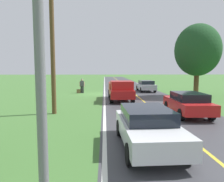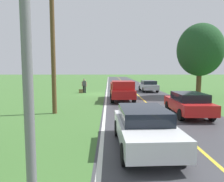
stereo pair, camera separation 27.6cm
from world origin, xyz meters
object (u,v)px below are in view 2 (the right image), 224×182
object	(u,v)px
hitchhiker_walking	(84,85)
suitcase_carried	(81,91)
pickup_truck_passing	(122,90)
sedan_near_oncoming	(148,86)
sedan_ahead_same_lane	(144,126)
utility_pole_roadside	(53,53)
traffic_light_mast	(15,19)
tree_far_side_near	(200,50)
sedan_mid_oncoming	(188,103)

from	to	relation	value
hitchhiker_walking	suitcase_carried	xyz separation A→B (m)	(0.42, 0.09, -0.76)
pickup_truck_passing	sedan_near_oncoming	bearing A→B (deg)	-115.62
pickup_truck_passing	sedan_near_oncoming	world-z (taller)	pickup_truck_passing
suitcase_carried	sedan_ahead_same_lane	size ratio (longest dim) A/B	0.10
utility_pole_roadside	traffic_light_mast	bearing A→B (deg)	101.60
traffic_light_mast	tree_far_side_near	size ratio (longest dim) A/B	0.70
traffic_light_mast	pickup_truck_passing	bearing A→B (deg)	-99.39
pickup_truck_passing	traffic_light_mast	xyz separation A→B (m)	(2.59, 15.70, 2.59)
sedan_ahead_same_lane	utility_pole_roadside	xyz separation A→B (m)	(4.75, -5.98, 3.06)
tree_far_side_near	sedan_ahead_same_lane	xyz separation A→B (m)	(8.06, 14.31, -4.04)
sedan_near_oncoming	tree_far_side_near	bearing A→B (deg)	128.07
suitcase_carried	traffic_light_mast	world-z (taller)	traffic_light_mast
traffic_light_mast	utility_pole_roadside	size ratio (longest dim) A/B	0.68
hitchhiker_walking	tree_far_side_near	distance (m)	13.44
traffic_light_mast	sedan_mid_oncoming	xyz separation A→B (m)	(-6.26, -9.38, -2.80)
hitchhiker_walking	suitcase_carried	bearing A→B (deg)	12.21
hitchhiker_walking	sedan_near_oncoming	bearing A→B (deg)	-168.84
tree_far_side_near	sedan_mid_oncoming	bearing A→B (deg)	63.65
tree_far_side_near	sedan_ahead_same_lane	world-z (taller)	tree_far_side_near
pickup_truck_passing	traffic_light_mast	size ratio (longest dim) A/B	1.04
sedan_mid_oncoming	utility_pole_roadside	distance (m)	8.90
hitchhiker_walking	tree_far_side_near	size ratio (longest dim) A/B	0.23
hitchhiker_walking	traffic_light_mast	distance (m)	22.45
sedan_mid_oncoming	tree_far_side_near	bearing A→B (deg)	-116.35
sedan_near_oncoming	sedan_ahead_same_lane	xyz separation A→B (m)	(3.82, 19.72, 0.00)
sedan_ahead_same_lane	utility_pole_roadside	size ratio (longest dim) A/B	0.59
tree_far_side_near	sedan_near_oncoming	world-z (taller)	tree_far_side_near
suitcase_carried	sedan_ahead_same_lane	bearing A→B (deg)	13.17
suitcase_carried	pickup_truck_passing	bearing A→B (deg)	34.01
hitchhiker_walking	sedan_near_oncoming	distance (m)	8.23
sedan_mid_oncoming	utility_pole_roadside	world-z (taller)	utility_pole_roadside
traffic_light_mast	utility_pole_roadside	distance (m)	10.32
suitcase_carried	utility_pole_roadside	world-z (taller)	utility_pole_roadside
suitcase_carried	sedan_ahead_same_lane	xyz separation A→B (m)	(-4.67, 18.03, 0.53)
hitchhiker_walking	pickup_truck_passing	size ratio (longest dim) A/B	0.32
suitcase_carried	sedan_near_oncoming	size ratio (longest dim) A/B	0.10
sedan_mid_oncoming	sedan_ahead_same_lane	xyz separation A→B (m)	(3.58, 5.26, 0.00)
hitchhiker_walking	sedan_mid_oncoming	bearing A→B (deg)	121.32
sedan_near_oncoming	suitcase_carried	bearing A→B (deg)	11.21
hitchhiker_walking	sedan_mid_oncoming	world-z (taller)	hitchhiker_walking
sedan_mid_oncoming	sedan_ahead_same_lane	size ratio (longest dim) A/B	0.99
traffic_light_mast	utility_pole_roadside	bearing A→B (deg)	-78.40
traffic_light_mast	tree_far_side_near	distance (m)	21.37
sedan_mid_oncoming	pickup_truck_passing	bearing A→B (deg)	-59.90
suitcase_carried	sedan_near_oncoming	xyz separation A→B (m)	(-8.49, -1.68, 0.53)
sedan_mid_oncoming	sedan_near_oncoming	bearing A→B (deg)	-90.97
sedan_mid_oncoming	hitchhiker_walking	bearing A→B (deg)	-58.68
utility_pole_roadside	suitcase_carried	bearing A→B (deg)	-90.40
pickup_truck_passing	tree_far_side_near	distance (m)	9.41
utility_pole_roadside	sedan_mid_oncoming	bearing A→B (deg)	175.01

